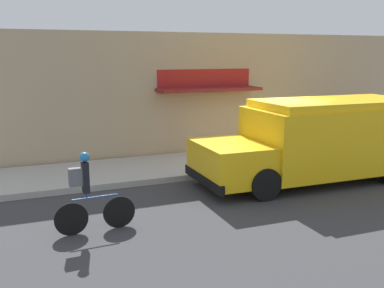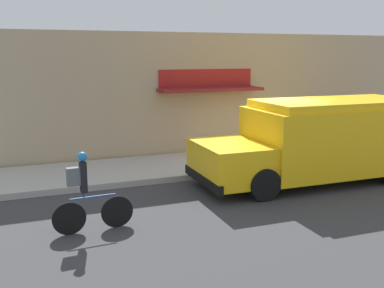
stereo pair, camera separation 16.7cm
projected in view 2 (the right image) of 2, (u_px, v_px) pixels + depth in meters
name	position (u px, v px, depth m)	size (l,w,h in m)	color
ground_plane	(269.00, 172.00, 13.64)	(70.00, 70.00, 0.00)	#38383A
sidewalk	(247.00, 159.00, 14.92)	(28.00, 2.84, 0.17)	#ADAAA3
storefront	(227.00, 94.00, 15.94)	(16.97, 1.06, 4.24)	tan
school_bus	(322.00, 139.00, 12.55)	(6.59, 2.90, 2.28)	yellow
cyclist	(87.00, 194.00, 8.92)	(1.64, 0.21, 1.66)	black
trash_bin	(334.00, 133.00, 17.19)	(0.50, 0.50, 0.79)	slate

